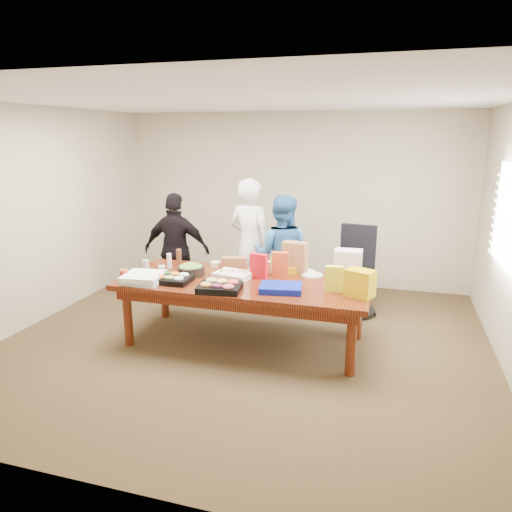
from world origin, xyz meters
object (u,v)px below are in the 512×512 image
(person_center, at_px, (250,244))
(salad_bowl, at_px, (191,270))
(person_right, at_px, (281,255))
(office_chair, at_px, (356,273))
(conference_table, at_px, (245,312))
(sheet_cake, at_px, (233,275))

(person_center, height_order, salad_bowl, person_center)
(person_center, relative_size, person_right, 1.12)
(office_chair, bearing_deg, salad_bowl, -138.31)
(person_right, bearing_deg, conference_table, 78.88)
(office_chair, distance_m, person_center, 1.46)
(office_chair, height_order, sheet_cake, office_chair)
(conference_table, distance_m, sheet_cake, 0.44)
(conference_table, relative_size, person_right, 1.75)
(office_chair, xyz_separation_m, salad_bowl, (-1.81, -1.22, 0.24))
(conference_table, height_order, person_center, person_center)
(person_right, height_order, salad_bowl, person_right)
(person_right, bearing_deg, salad_bowl, 48.25)
(person_right, bearing_deg, sheet_cake, 70.14)
(sheet_cake, bearing_deg, person_center, 108.34)
(conference_table, relative_size, office_chair, 2.48)
(person_right, distance_m, sheet_cake, 1.04)
(person_center, bearing_deg, salad_bowl, 86.94)
(conference_table, bearing_deg, office_chair, 48.00)
(conference_table, xyz_separation_m, sheet_cake, (-0.15, 0.05, 0.41))
(office_chair, relative_size, person_center, 0.63)
(salad_bowl, bearing_deg, office_chair, 34.05)
(conference_table, bearing_deg, person_right, 80.28)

